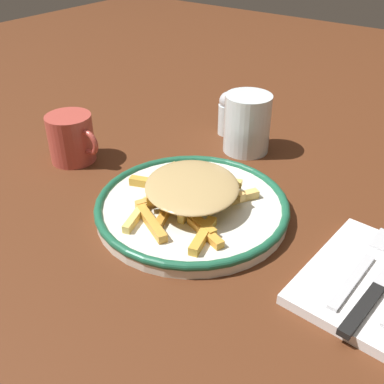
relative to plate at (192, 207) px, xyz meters
The scene contains 9 objects.
ground_plane 0.01m from the plate, ahead, with size 2.60×2.60×0.00m, color #512814.
plate is the anchor object (origin of this frame).
fries_heap 0.03m from the plate, 137.34° to the right, with size 0.21×0.21×0.04m.
napkin 0.27m from the plate, ahead, with size 0.17×0.19×0.01m, color white.
fork 0.24m from the plate, ahead, with size 0.03×0.18×0.00m.
knife 0.27m from the plate, ahead, with size 0.03×0.21×0.01m.
water_glass 0.23m from the plate, 100.66° to the left, with size 0.08×0.08×0.10m, color silver.
coffee_mug 0.27m from the plate, behind, with size 0.10×0.08×0.08m.
salt_shaker 0.28m from the plate, 112.38° to the left, with size 0.04×0.04×0.08m.
Camera 1 is at (0.32, -0.44, 0.39)m, focal length 42.82 mm.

